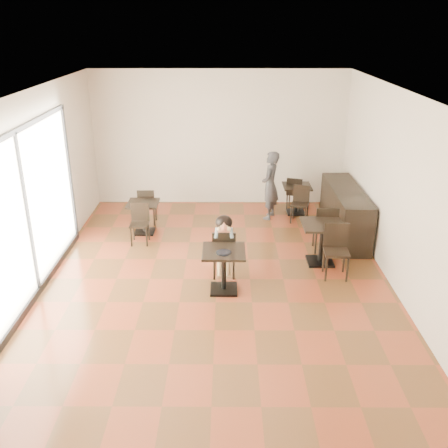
{
  "coord_description": "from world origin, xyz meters",
  "views": [
    {
      "loc": [
        0.17,
        -7.73,
        4.22
      ],
      "look_at": [
        0.13,
        0.11,
        1.0
      ],
      "focal_mm": 40.0,
      "sensor_mm": 36.0,
      "label": 1
    }
  ],
  "objects_px": {
    "cafe_table_left": "(144,218)",
    "child_table": "(224,271)",
    "child_chair": "(224,252)",
    "adult_patron": "(270,185)",
    "child": "(224,246)",
    "cafe_table_back": "(296,199)",
    "chair_mid_a": "(325,228)",
    "chair_left_a": "(148,206)",
    "chair_back_b": "(300,205)",
    "cafe_table_mid": "(321,243)",
    "chair_mid_b": "(336,252)",
    "chair_back_a": "(295,193)",
    "chair_left_b": "(139,225)"
  },
  "relations": [
    {
      "from": "adult_patron",
      "to": "chair_left_a",
      "type": "xyz_separation_m",
      "value": [
        -2.73,
        -0.33,
        -0.37
      ]
    },
    {
      "from": "chair_mid_a",
      "to": "chair_back_a",
      "type": "height_order",
      "value": "chair_mid_a"
    },
    {
      "from": "chair_mid_b",
      "to": "adult_patron",
      "type": "bearing_deg",
      "value": 111.06
    },
    {
      "from": "chair_mid_a",
      "to": "chair_left_b",
      "type": "distance_m",
      "value": 3.68
    },
    {
      "from": "child_table",
      "to": "chair_left_a",
      "type": "distance_m",
      "value": 3.46
    },
    {
      "from": "chair_mid_a",
      "to": "chair_back_b",
      "type": "xyz_separation_m",
      "value": [
        -0.29,
        1.49,
        -0.07
      ]
    },
    {
      "from": "child_chair",
      "to": "child",
      "type": "distance_m",
      "value": 0.12
    },
    {
      "from": "child",
      "to": "cafe_table_left",
      "type": "xyz_separation_m",
      "value": [
        -1.71,
        1.91,
        -0.22
      ]
    },
    {
      "from": "chair_back_a",
      "to": "chair_left_a",
      "type": "bearing_deg",
      "value": 32.1
    },
    {
      "from": "child_chair",
      "to": "cafe_table_back",
      "type": "height_order",
      "value": "child_chair"
    },
    {
      "from": "chair_left_b",
      "to": "child_table",
      "type": "bearing_deg",
      "value": -48.68
    },
    {
      "from": "cafe_table_back",
      "to": "chair_left_b",
      "type": "xyz_separation_m",
      "value": [
        -3.38,
        -1.73,
        0.07
      ]
    },
    {
      "from": "chair_mid_b",
      "to": "chair_left_b",
      "type": "relative_size",
      "value": 1.16
    },
    {
      "from": "cafe_table_mid",
      "to": "adult_patron",
      "type": "bearing_deg",
      "value": 108.71
    },
    {
      "from": "child_table",
      "to": "chair_mid_a",
      "type": "bearing_deg",
      "value": 39.22
    },
    {
      "from": "cafe_table_back",
      "to": "chair_left_a",
      "type": "distance_m",
      "value": 3.44
    },
    {
      "from": "chair_left_a",
      "to": "chair_back_b",
      "type": "distance_m",
      "value": 3.38
    },
    {
      "from": "cafe_table_left",
      "to": "child_table",
      "type": "bearing_deg",
      "value": -55.19
    },
    {
      "from": "child",
      "to": "chair_mid_a",
      "type": "relative_size",
      "value": 1.19
    },
    {
      "from": "cafe_table_left",
      "to": "chair_back_a",
      "type": "distance_m",
      "value": 3.67
    },
    {
      "from": "adult_patron",
      "to": "cafe_table_back",
      "type": "xyz_separation_m",
      "value": [
        0.65,
        0.3,
        -0.44
      ]
    },
    {
      "from": "chair_back_b",
      "to": "child_table",
      "type": "bearing_deg",
      "value": -100.94
    },
    {
      "from": "chair_mid_a",
      "to": "chair_mid_b",
      "type": "bearing_deg",
      "value": 92.84
    },
    {
      "from": "chair_mid_b",
      "to": "child_table",
      "type": "bearing_deg",
      "value": -162.91
    },
    {
      "from": "child",
      "to": "cafe_table_mid",
      "type": "bearing_deg",
      "value": 15.45
    },
    {
      "from": "adult_patron",
      "to": "chair_back_b",
      "type": "relative_size",
      "value": 1.9
    },
    {
      "from": "adult_patron",
      "to": "chair_mid_b",
      "type": "height_order",
      "value": "adult_patron"
    },
    {
      "from": "cafe_table_mid",
      "to": "chair_mid_a",
      "type": "relative_size",
      "value": 0.83
    },
    {
      "from": "chair_mid_a",
      "to": "chair_back_b",
      "type": "height_order",
      "value": "chair_mid_a"
    },
    {
      "from": "adult_patron",
      "to": "cafe_table_left",
      "type": "bearing_deg",
      "value": -54.62
    },
    {
      "from": "chair_mid_b",
      "to": "chair_left_b",
      "type": "bearing_deg",
      "value": 161.8
    },
    {
      "from": "cafe_table_mid",
      "to": "chair_mid_b",
      "type": "xyz_separation_m",
      "value": [
        0.16,
        -0.55,
        0.08
      ]
    },
    {
      "from": "chair_left_a",
      "to": "chair_back_b",
      "type": "height_order",
      "value": "chair_left_a"
    },
    {
      "from": "adult_patron",
      "to": "chair_left_a",
      "type": "distance_m",
      "value": 2.77
    },
    {
      "from": "child_table",
      "to": "adult_patron",
      "type": "relative_size",
      "value": 0.48
    },
    {
      "from": "adult_patron",
      "to": "cafe_table_left",
      "type": "xyz_separation_m",
      "value": [
        -2.73,
        -0.88,
        -0.44
      ]
    },
    {
      "from": "child_chair",
      "to": "child",
      "type": "height_order",
      "value": "child"
    },
    {
      "from": "chair_mid_b",
      "to": "chair_back_a",
      "type": "distance_m",
      "value": 3.4
    },
    {
      "from": "cafe_table_mid",
      "to": "chair_mid_a",
      "type": "distance_m",
      "value": 0.58
    },
    {
      "from": "cafe_table_back",
      "to": "chair_mid_b",
      "type": "height_order",
      "value": "chair_mid_b"
    },
    {
      "from": "cafe_table_back",
      "to": "chair_left_b",
      "type": "height_order",
      "value": "chair_left_b"
    },
    {
      "from": "cafe_table_mid",
      "to": "cafe_table_back",
      "type": "height_order",
      "value": "cafe_table_mid"
    },
    {
      "from": "child_chair",
      "to": "adult_patron",
      "type": "distance_m",
      "value": 2.99
    },
    {
      "from": "cafe_table_mid",
      "to": "chair_left_b",
      "type": "height_order",
      "value": "chair_left_b"
    },
    {
      "from": "chair_mid_a",
      "to": "chair_left_a",
      "type": "bearing_deg",
      "value": -18.2
    },
    {
      "from": "adult_patron",
      "to": "chair_back_b",
      "type": "xyz_separation_m",
      "value": [
        0.65,
        -0.25,
        -0.37
      ]
    },
    {
      "from": "cafe_table_back",
      "to": "chair_back_a",
      "type": "height_order",
      "value": "chair_back_a"
    },
    {
      "from": "child_chair",
      "to": "chair_left_b",
      "type": "height_order",
      "value": "child_chair"
    },
    {
      "from": "cafe_table_back",
      "to": "chair_mid_a",
      "type": "xyz_separation_m",
      "value": [
        0.29,
        -2.04,
        0.13
      ]
    },
    {
      "from": "cafe_table_left",
      "to": "chair_back_a",
      "type": "relative_size",
      "value": 0.83
    }
  ]
}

